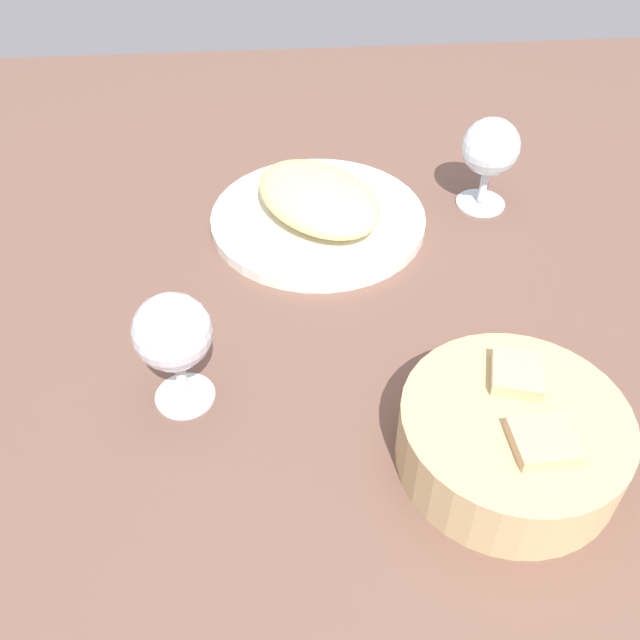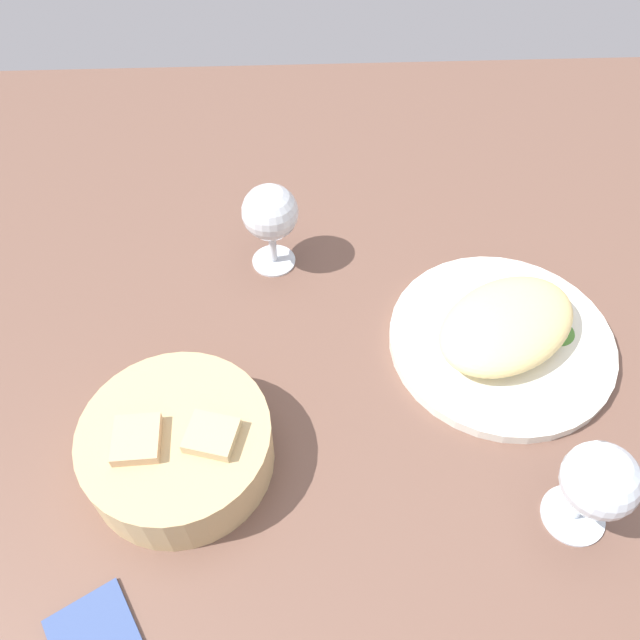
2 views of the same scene
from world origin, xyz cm
name	(u,v)px [view 1 (image 1 of 2)]	position (x,y,z in cm)	size (l,w,h in cm)	color
ground_plane	(393,316)	(0.00, 0.00, -1.00)	(140.00, 140.00, 2.00)	brown
plate	(318,219)	(-16.21, -6.86, 0.70)	(26.29, 26.29, 1.40)	white
omelette	(318,198)	(-16.21, -6.86, 3.80)	(17.97, 11.94, 4.81)	#F2D78A
lettuce_garnish	(310,181)	(-22.79, -7.41, 2.02)	(4.22, 4.22, 1.23)	#4B8633
bread_basket	(512,437)	(19.96, 6.71, 3.21)	(19.04, 19.04, 7.35)	tan
wine_glass_near	(173,336)	(10.63, -21.54, 8.12)	(6.99, 6.99, 12.13)	silver
wine_glass_far	(490,151)	(-18.86, 14.20, 7.64)	(7.02, 7.02, 11.70)	silver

